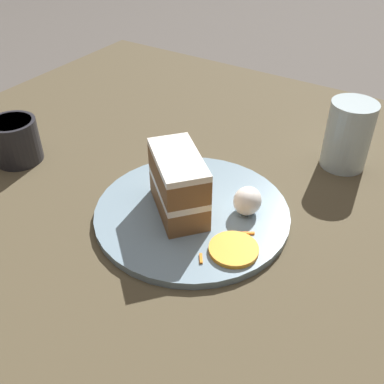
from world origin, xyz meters
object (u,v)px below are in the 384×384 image
cake_slice (178,184)px  coffee_mug (15,139)px  drinking_glass (347,139)px  plate (192,213)px  cream_dollop (247,201)px  orange_garnish (234,248)px

cake_slice → coffee_mug: bearing=-44.8°
cake_slice → drinking_glass: (-0.28, 0.17, -0.01)m
cake_slice → coffee_mug: 0.34m
plate → coffee_mug: size_ratio=3.55×
cream_dollop → orange_garnish: bearing=16.0°
plate → orange_garnish: (0.04, 0.10, 0.01)m
cream_dollop → orange_garnish: cream_dollop is taller
cream_dollop → drinking_glass: 0.24m
cream_dollop → orange_garnish: (0.08, 0.02, -0.02)m
plate → drinking_glass: bearing=150.8°
plate → coffee_mug: bearing=-84.4°
cake_slice → coffee_mug: cake_slice is taller
cake_slice → drinking_glass: size_ratio=1.11×
orange_garnish → coffee_mug: size_ratio=0.82×
coffee_mug → drinking_glass: bearing=121.0°
cake_slice → plate: bearing=161.3°
cake_slice → orange_garnish: size_ratio=1.94×
cake_slice → cream_dollop: 0.11m
cream_dollop → coffee_mug: (0.08, -0.43, 0.01)m
cake_slice → drinking_glass: bearing=-170.0°
cream_dollop → coffee_mug: size_ratio=0.55×
drinking_glass → plate: bearing=-29.2°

